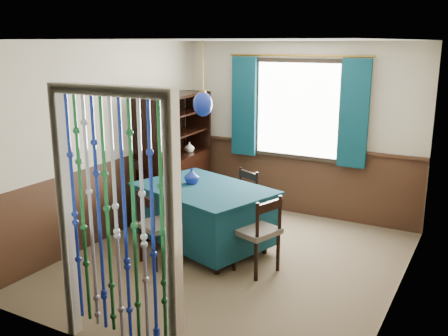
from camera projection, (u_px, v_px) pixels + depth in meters
The scene contains 22 objects.
floor at pixel (233, 262), 5.79m from camera, with size 4.00×4.00×0.00m, color brown.
ceiling at pixel (234, 40), 5.18m from camera, with size 4.00×4.00×0.00m, color silver.
wall_back at pixel (298, 130), 7.18m from camera, with size 3.60×3.60×0.00m, color beige.
wall_front at pixel (110, 209), 3.79m from camera, with size 3.60×3.60×0.00m, color beige.
wall_left at pixel (108, 142), 6.33m from camera, with size 4.00×4.00×0.00m, color beige.
wall_right at pixel (404, 178), 4.64m from camera, with size 4.00×4.00×0.00m, color beige.
wainscot_back at pixel (296, 180), 7.35m from camera, with size 3.60×3.60×0.00m, color #3C2417.
wainscot_front at pixel (117, 297), 3.98m from camera, with size 3.60×3.60×0.00m, color #3C2417.
wainscot_left at pixel (112, 198), 6.50m from camera, with size 4.00×4.00×0.00m, color #3C2417.
wainscot_right at pixel (395, 253), 4.83m from camera, with size 4.00×4.00×0.00m, color #3C2417.
window at pixel (298, 110), 7.06m from camera, with size 1.32×0.12×1.42m, color black.
doorway at pixel (117, 231), 3.89m from camera, with size 1.16×0.12×2.18m, color silver, non-canonical shape.
dining_table at pixel (204, 213), 6.11m from camera, with size 1.87×1.54×0.77m.
chair_near at pixel (158, 226), 5.65m from camera, with size 0.56×0.55×0.86m.
chair_far at pixel (240, 200), 6.61m from camera, with size 0.54×0.53×0.84m.
chair_left at pixel (154, 192), 6.73m from camera, with size 0.57×0.59×0.97m.
chair_right at pixel (258, 232), 5.44m from camera, with size 0.53×0.54×0.88m.
sideboard at pixel (175, 174), 7.30m from camera, with size 0.57×1.38×1.76m.
pendant_lamp at pixel (203, 104), 5.78m from camera, with size 0.23×0.23×0.86m.
vase_table at pixel (192, 177), 6.17m from camera, with size 0.17×0.17×0.18m, color navy.
bowl_shelf at pixel (165, 135), 6.86m from camera, with size 0.22×0.22×0.05m, color beige.
vase_sideboard at pixel (189, 147), 7.45m from camera, with size 0.16×0.16×0.17m, color beige.
Camera 1 is at (2.50, -4.73, 2.48)m, focal length 40.00 mm.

